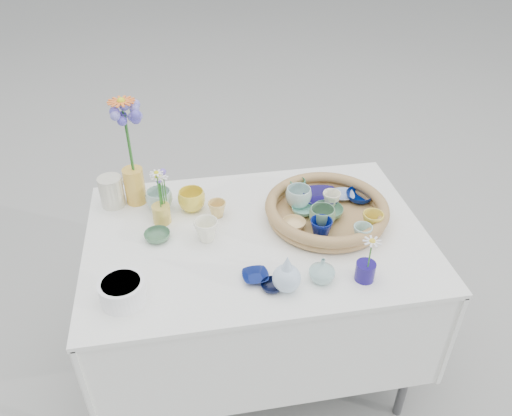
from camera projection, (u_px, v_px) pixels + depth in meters
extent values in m
plane|color=#A4A49C|center=(257.00, 364.00, 2.30)|extent=(80.00, 80.00, 0.00)
imported|color=#0F0848|center=(321.00, 198.00, 1.99)|extent=(0.16, 0.16, 0.03)
imported|color=#001154|center=(359.00, 196.00, 2.00)|extent=(0.14, 0.14, 0.03)
imported|color=gold|center=(372.00, 222.00, 1.83)|extent=(0.10, 0.10, 0.07)
imported|color=#4F8260|center=(328.00, 212.00, 1.91)|extent=(0.13, 0.13, 0.04)
imported|color=#5B8661|center=(322.00, 217.00, 1.85)|extent=(0.10, 0.10, 0.08)
imported|color=#79C0A9|center=(303.00, 210.00, 1.93)|extent=(0.11, 0.11, 0.03)
imported|color=#A9CAC3|center=(298.00, 197.00, 1.95)|extent=(0.13, 0.13, 0.08)
imported|color=white|center=(331.00, 200.00, 1.95)|extent=(0.08, 0.08, 0.07)
imported|color=#9DB6DF|center=(343.00, 196.00, 2.01)|extent=(0.10, 0.10, 0.02)
imported|color=#051158|center=(321.00, 229.00, 1.79)|extent=(0.10, 0.10, 0.08)
imported|color=#E4C17E|center=(294.00, 224.00, 1.85)|extent=(0.10, 0.10, 0.03)
imported|color=#A1CEC0|center=(362.00, 233.00, 1.78)|extent=(0.09, 0.09, 0.06)
imported|color=#38835C|center=(297.00, 186.00, 2.04)|extent=(0.09, 0.09, 0.06)
imported|color=yellow|center=(192.00, 200.00, 1.96)|extent=(0.14, 0.14, 0.08)
imported|color=#DEB863|center=(217.00, 209.00, 1.93)|extent=(0.09, 0.09, 0.06)
imported|color=#456F4D|center=(157.00, 236.00, 1.82)|extent=(0.13, 0.13, 0.03)
imported|color=white|center=(206.00, 230.00, 1.81)|extent=(0.09, 0.09, 0.08)
imported|color=navy|center=(255.00, 276.00, 1.65)|extent=(0.09, 0.09, 0.02)
imported|color=#A1C1B3|center=(159.00, 200.00, 1.97)|extent=(0.14, 0.14, 0.08)
imported|color=black|center=(272.00, 286.00, 1.62)|extent=(0.09, 0.09, 0.02)
imported|color=#91B8B2|center=(322.00, 270.00, 1.63)|extent=(0.10, 0.10, 0.09)
cylinder|color=navy|center=(365.00, 271.00, 1.64)|extent=(0.08, 0.08, 0.07)
cylinder|color=gold|center=(135.00, 186.00, 1.99)|extent=(0.10, 0.10, 0.15)
cylinder|color=gold|center=(162.00, 214.00, 1.90)|extent=(0.08, 0.08, 0.07)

